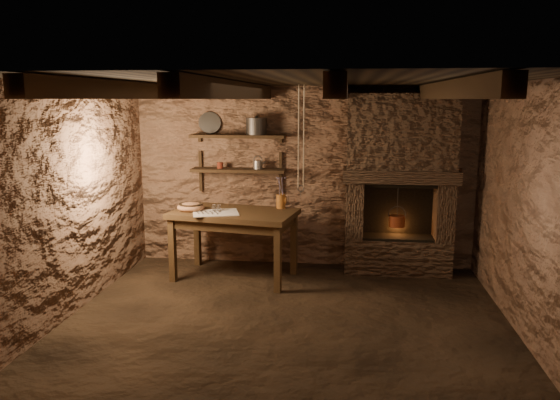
# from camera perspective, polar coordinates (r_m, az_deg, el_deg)

# --- Properties ---
(floor) EXTENTS (4.50, 4.50, 0.00)m
(floor) POSITION_cam_1_polar(r_m,az_deg,el_deg) (5.71, 0.67, -12.48)
(floor) COLOR black
(floor) RESTS_ON ground
(back_wall) EXTENTS (4.50, 0.04, 2.40)m
(back_wall) POSITION_cam_1_polar(r_m,az_deg,el_deg) (7.32, 2.44, 2.42)
(back_wall) COLOR brown
(back_wall) RESTS_ON floor
(front_wall) EXTENTS (4.50, 0.04, 2.40)m
(front_wall) POSITION_cam_1_polar(r_m,az_deg,el_deg) (3.43, -3.03, -6.96)
(front_wall) COLOR brown
(front_wall) RESTS_ON floor
(left_wall) EXTENTS (0.04, 4.00, 2.40)m
(left_wall) POSITION_cam_1_polar(r_m,az_deg,el_deg) (6.03, -21.07, -0.03)
(left_wall) COLOR brown
(left_wall) RESTS_ON floor
(right_wall) EXTENTS (0.04, 4.00, 2.40)m
(right_wall) POSITION_cam_1_polar(r_m,az_deg,el_deg) (5.58, 24.33, -1.07)
(right_wall) COLOR brown
(right_wall) RESTS_ON floor
(ceiling) EXTENTS (4.50, 4.00, 0.04)m
(ceiling) POSITION_cam_1_polar(r_m,az_deg,el_deg) (5.26, 0.73, 12.36)
(ceiling) COLOR black
(ceiling) RESTS_ON back_wall
(beam_far_left) EXTENTS (0.14, 3.95, 0.16)m
(beam_far_left) POSITION_cam_1_polar(r_m,az_deg,el_deg) (5.62, -14.94, 10.98)
(beam_far_left) COLOR black
(beam_far_left) RESTS_ON ceiling
(beam_mid_left) EXTENTS (0.14, 3.95, 0.16)m
(beam_mid_left) POSITION_cam_1_polar(r_m,az_deg,el_deg) (5.33, -4.73, 11.34)
(beam_mid_left) COLOR black
(beam_mid_left) RESTS_ON ceiling
(beam_mid_right) EXTENTS (0.14, 3.95, 0.16)m
(beam_mid_right) POSITION_cam_1_polar(r_m,az_deg,el_deg) (5.22, 6.29, 11.33)
(beam_mid_right) COLOR black
(beam_mid_right) RESTS_ON ceiling
(beam_far_right) EXTENTS (0.14, 3.95, 0.16)m
(beam_far_right) POSITION_cam_1_polar(r_m,az_deg,el_deg) (5.30, 17.36, 10.91)
(beam_far_right) COLOR black
(beam_far_right) RESTS_ON ceiling
(shelf_lower) EXTENTS (1.25, 0.30, 0.04)m
(shelf_lower) POSITION_cam_1_polar(r_m,az_deg,el_deg) (7.27, -4.37, 3.13)
(shelf_lower) COLOR black
(shelf_lower) RESTS_ON back_wall
(shelf_upper) EXTENTS (1.25, 0.30, 0.04)m
(shelf_upper) POSITION_cam_1_polar(r_m,az_deg,el_deg) (7.22, -4.42, 6.67)
(shelf_upper) COLOR black
(shelf_upper) RESTS_ON back_wall
(hearth) EXTENTS (1.43, 0.51, 2.30)m
(hearth) POSITION_cam_1_polar(r_m,az_deg,el_deg) (7.10, 12.40, 2.14)
(hearth) COLOR #3C291E
(hearth) RESTS_ON floor
(work_table) EXTENTS (1.63, 1.10, 0.86)m
(work_table) POSITION_cam_1_polar(r_m,az_deg,el_deg) (6.88, -4.79, -4.41)
(work_table) COLOR black
(work_table) RESTS_ON floor
(linen_cloth) EXTENTS (0.65, 0.58, 0.01)m
(linen_cloth) POSITION_cam_1_polar(r_m,az_deg,el_deg) (6.70, -6.75, -1.33)
(linen_cloth) COLOR silver
(linen_cloth) RESTS_ON work_table
(pewter_cutlery_row) EXTENTS (0.49, 0.30, 0.01)m
(pewter_cutlery_row) POSITION_cam_1_polar(r_m,az_deg,el_deg) (6.68, -6.79, -1.28)
(pewter_cutlery_row) COLOR gray
(pewter_cutlery_row) RESTS_ON linen_cloth
(drinking_glasses) EXTENTS (0.18, 0.05, 0.07)m
(drinking_glasses) POSITION_cam_1_polar(r_m,az_deg,el_deg) (6.78, -6.41, -0.83)
(drinking_glasses) COLOR silver
(drinking_glasses) RESTS_ON linen_cloth
(stoneware_jug) EXTENTS (0.14, 0.13, 0.41)m
(stoneware_jug) POSITION_cam_1_polar(r_m,az_deg,el_deg) (6.92, 0.12, 0.57)
(stoneware_jug) COLOR #93521C
(stoneware_jug) RESTS_ON work_table
(wooden_bowl) EXTENTS (0.45, 0.45, 0.12)m
(wooden_bowl) POSITION_cam_1_polar(r_m,az_deg,el_deg) (6.90, -9.31, -0.74)
(wooden_bowl) COLOR #A66B48
(wooden_bowl) RESTS_ON work_table
(iron_stockpot) EXTENTS (0.30, 0.30, 0.20)m
(iron_stockpot) POSITION_cam_1_polar(r_m,az_deg,el_deg) (7.17, -2.49, 7.63)
(iron_stockpot) COLOR #2B2926
(iron_stockpot) RESTS_ON shelf_upper
(tin_pan) EXTENTS (0.32, 0.21, 0.29)m
(tin_pan) POSITION_cam_1_polar(r_m,az_deg,el_deg) (7.40, -7.36, 8.00)
(tin_pan) COLOR #979792
(tin_pan) RESTS_ON shelf_upper
(small_kettle) EXTENTS (0.20, 0.17, 0.17)m
(small_kettle) POSITION_cam_1_polar(r_m,az_deg,el_deg) (7.21, -2.32, 3.70)
(small_kettle) COLOR #979792
(small_kettle) RESTS_ON shelf_lower
(rusty_tin) EXTENTS (0.10, 0.10, 0.08)m
(rusty_tin) POSITION_cam_1_polar(r_m,az_deg,el_deg) (7.31, -6.28, 3.62)
(rusty_tin) COLOR #561B11
(rusty_tin) RESTS_ON shelf_lower
(red_pot) EXTENTS (0.26, 0.26, 0.54)m
(red_pot) POSITION_cam_1_polar(r_m,az_deg,el_deg) (7.14, 12.12, -2.08)
(red_pot) COLOR maroon
(red_pot) RESTS_ON hearth
(hanging_ropes) EXTENTS (0.08, 0.08, 1.20)m
(hanging_ropes) POSITION_cam_1_polar(r_m,az_deg,el_deg) (6.31, 2.23, 6.60)
(hanging_ropes) COLOR #C3AC89
(hanging_ropes) RESTS_ON ceiling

